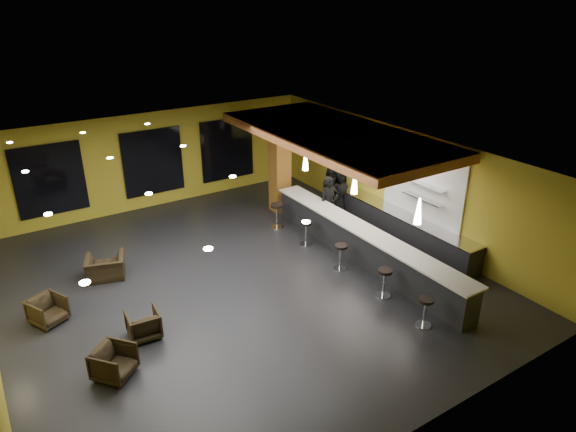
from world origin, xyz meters
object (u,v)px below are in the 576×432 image
bar_stool_4 (277,213)px  bar_stool_0 (425,308)px  pendant_0 (419,211)px  armchair_b (144,324)px  prep_counter (400,226)px  pendant_1 (355,182)px  staff_b (332,193)px  armchair_d (106,267)px  bar_stool_1 (384,279)px  staff_a (329,203)px  armchair_c (48,310)px  bar_stool_2 (341,254)px  armchair_a (114,362)px  column (280,164)px  bar_counter (362,246)px  pendant_2 (306,160)px  staff_c (339,192)px  bar_stool_3 (306,230)px

bar_stool_4 → bar_stool_0: bearing=-89.5°
pendant_0 → armchair_b: size_ratio=0.95×
prep_counter → pendant_1: 2.77m
staff_b → bar_stool_4: size_ratio=2.19×
armchair_b → armchair_d: bearing=-85.0°
bar_stool_1 → staff_a: bearing=72.5°
pendant_0 → staff_a: (0.54, 4.36, -1.43)m
armchair_d → bar_stool_1: size_ratio=1.30×
armchair_c → armchair_d: size_ratio=0.72×
bar_stool_2 → armchair_b: bearing=-179.9°
armchair_a → staff_b: bearing=-15.2°
staff_b → bar_stool_4: bearing=145.0°
staff_a → armchair_b: staff_a is taller
staff_a → bar_stool_4: staff_a is taller
column → bar_counter: bearing=-90.0°
armchair_d → column: bearing=-150.2°
bar_counter → pendant_1: size_ratio=11.43×
column → pendant_2: size_ratio=5.00×
pendant_1 → pendant_2: (0.00, 2.50, 0.00)m
staff_c → bar_stool_4: bearing=168.4°
bar_stool_1 → column: bearing=83.1°
pendant_0 → bar_stool_3: (-0.80, 3.77, -1.83)m
armchair_a → bar_stool_4: (6.70, 4.38, 0.20)m
armchair_c → bar_stool_4: 7.68m
pendant_1 → bar_stool_4: (-0.91, 2.85, -1.80)m
column → armchair_d: size_ratio=3.37×
armchair_a → armchair_d: (0.93, 4.16, -0.01)m
staff_c → armchair_d: size_ratio=1.66×
pendant_0 → staff_a: size_ratio=0.38×
staff_c → armchair_c: staff_c is taller
bar_counter → staff_b: (1.12, 2.99, 0.44)m
armchair_c → bar_counter: bearing=-38.0°
armchair_b → bar_stool_3: size_ratio=0.91×
staff_b → armchair_d: bearing=154.1°
column → armchair_b: column is taller
pendant_2 → bar_stool_2: size_ratio=0.90×
prep_counter → bar_stool_1: size_ratio=7.53×
armchair_b → armchair_d: (-0.03, 3.18, 0.00)m
bar_counter → pendant_0: 2.72m
prep_counter → column: bearing=116.0°
armchair_b → pendant_1: bearing=-170.8°
armchair_a → armchair_d: 4.26m
staff_a → bar_stool_1: 4.38m
armchair_b → bar_stool_4: size_ratio=0.85×
staff_b → pendant_1: bearing=-139.1°
prep_counter → armchair_c: 10.49m
bar_stool_1 → armchair_c: bearing=155.2°
bar_stool_0 → bar_stool_1: bar_stool_1 is taller
bar_stool_0 → armchair_b: bearing=150.7°
bar_stool_1 → bar_stool_3: 3.56m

